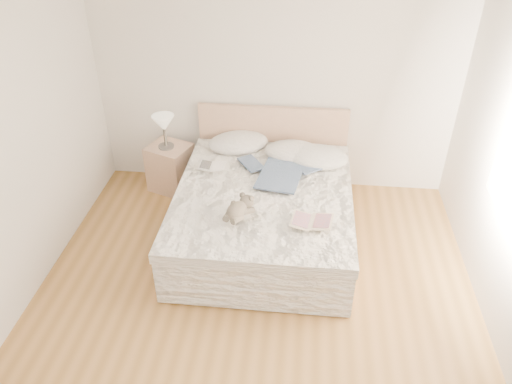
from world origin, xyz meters
TOP-DOWN VIEW (x-y plane):
  - floor at (0.00, 0.00)m, footprint 4.00×4.50m
  - wall_back at (0.00, 2.25)m, footprint 4.00×0.02m
  - bed at (0.00, 1.19)m, footprint 1.72×2.14m
  - nightstand at (-1.18, 1.95)m, footprint 0.56×0.53m
  - table_lamp at (-1.20, 1.93)m, footprint 0.30×0.30m
  - pillow_left at (-0.37, 1.98)m, footprint 0.79×0.66m
  - pillow_middle at (0.25, 1.85)m, footprint 0.62×0.43m
  - pillow_right at (0.51, 1.76)m, footprint 0.71×0.53m
  - blouse at (0.15, 1.37)m, footprint 0.75×0.79m
  - photo_book at (-0.57, 1.46)m, footprint 0.29×0.20m
  - childrens_book at (0.47, 0.62)m, footprint 0.41×0.31m
  - teddy_bear at (-0.20, 0.61)m, footprint 0.32×0.37m

SIDE VIEW (x-z plane):
  - floor at x=0.00m, z-range 0.00..0.00m
  - nightstand at x=-1.18m, z-range 0.00..0.56m
  - bed at x=0.00m, z-range -0.19..0.81m
  - blouse at x=0.15m, z-range 0.62..0.64m
  - photo_book at x=-0.57m, z-range 0.62..0.64m
  - childrens_book at x=0.47m, z-range 0.62..0.64m
  - pillow_left at x=-0.37m, z-range 0.54..0.74m
  - pillow_middle at x=0.25m, z-range 0.55..0.73m
  - pillow_right at x=0.51m, z-range 0.54..0.74m
  - teddy_bear at x=-0.20m, z-range 0.57..0.73m
  - table_lamp at x=-1.20m, z-range 0.65..1.04m
  - wall_back at x=0.00m, z-range 0.00..2.70m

